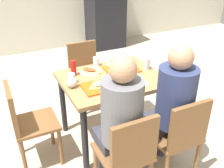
% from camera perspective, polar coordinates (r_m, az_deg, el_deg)
% --- Properties ---
extents(ground_plane, '(10.00, 10.00, 0.02)m').
position_cam_1_polar(ground_plane, '(3.02, -0.00, -11.48)').
color(ground_plane, '#B7A893').
extents(main_table, '(1.00, 0.81, 0.74)m').
position_cam_1_polar(main_table, '(2.66, -0.00, -0.65)').
color(main_table, '#9E7247').
rests_on(main_table, ground_plane).
extents(chair_near_left, '(0.40, 0.40, 0.85)m').
position_cam_1_polar(chair_near_left, '(2.07, 3.45, -14.79)').
color(chair_near_left, brown).
rests_on(chair_near_left, ground_plane).
extents(chair_near_right, '(0.40, 0.40, 0.85)m').
position_cam_1_polar(chair_near_right, '(2.31, 14.59, -10.65)').
color(chair_near_right, brown).
rests_on(chair_near_right, ground_plane).
extents(chair_far_side, '(0.40, 0.40, 0.85)m').
position_cam_1_polar(chair_far_side, '(3.37, -5.90, 3.02)').
color(chair_far_side, brown).
rests_on(chair_far_side, ground_plane).
extents(chair_left_end, '(0.40, 0.40, 0.85)m').
position_cam_1_polar(chair_left_end, '(2.53, -18.48, -7.52)').
color(chair_left_end, brown).
rests_on(chair_left_end, ground_plane).
extents(person_in_red, '(0.32, 0.42, 1.26)m').
position_cam_1_polar(person_in_red, '(2.02, 1.69, -7.21)').
color(person_in_red, '#383842').
rests_on(person_in_red, ground_plane).
extents(person_in_brown_jacket, '(0.32, 0.42, 1.26)m').
position_cam_1_polar(person_in_brown_jacket, '(2.26, 13.09, -3.82)').
color(person_in_brown_jacket, '#383842').
rests_on(person_in_brown_jacket, ground_plane).
extents(tray_red_near, '(0.36, 0.27, 0.02)m').
position_cam_1_polar(tray_red_near, '(2.43, -2.26, -0.51)').
color(tray_red_near, '#D85914').
rests_on(tray_red_near, main_table).
extents(tray_red_far, '(0.39, 0.30, 0.02)m').
position_cam_1_polar(tray_red_far, '(2.78, 2.16, 3.29)').
color(tray_red_far, '#D85914').
rests_on(tray_red_far, main_table).
extents(paper_plate_center, '(0.22, 0.22, 0.01)m').
position_cam_1_polar(paper_plate_center, '(2.74, -4.88, 2.74)').
color(paper_plate_center, white).
rests_on(paper_plate_center, main_table).
extents(paper_plate_near_edge, '(0.22, 0.22, 0.01)m').
position_cam_1_polar(paper_plate_near_edge, '(2.50, 5.34, 0.18)').
color(paper_plate_near_edge, white).
rests_on(paper_plate_near_edge, main_table).
extents(pizza_slice_a, '(0.24, 0.19, 0.02)m').
position_cam_1_polar(pizza_slice_a, '(2.44, -2.55, 0.11)').
color(pizza_slice_a, tan).
rests_on(pizza_slice_a, tray_red_near).
extents(pizza_slice_b, '(0.23, 0.23, 0.02)m').
position_cam_1_polar(pizza_slice_b, '(2.78, 2.65, 3.66)').
color(pizza_slice_b, '#DBAD60').
rests_on(pizza_slice_b, tray_red_far).
extents(pizza_slice_c, '(0.23, 0.24, 0.02)m').
position_cam_1_polar(pizza_slice_c, '(2.75, -5.02, 3.13)').
color(pizza_slice_c, '#C68C47').
rests_on(pizza_slice_c, paper_plate_center).
extents(pizza_slice_d, '(0.22, 0.27, 0.02)m').
position_cam_1_polar(pizza_slice_d, '(2.51, 5.07, 0.65)').
color(pizza_slice_d, '#C68C47').
rests_on(pizza_slice_d, paper_plate_near_edge).
extents(plastic_cup_a, '(0.07, 0.07, 0.10)m').
position_cam_1_polar(plastic_cup_a, '(2.87, -3.48, 4.96)').
color(plastic_cup_a, white).
rests_on(plastic_cup_a, main_table).
extents(plastic_cup_b, '(0.07, 0.07, 0.10)m').
position_cam_1_polar(plastic_cup_b, '(2.33, 4.26, -0.68)').
color(plastic_cup_b, white).
rests_on(plastic_cup_b, main_table).
extents(plastic_cup_c, '(0.07, 0.07, 0.10)m').
position_cam_1_polar(plastic_cup_c, '(2.51, -8.88, 1.22)').
color(plastic_cup_c, white).
rests_on(plastic_cup_c, main_table).
extents(plastic_cup_d, '(0.07, 0.07, 0.10)m').
position_cam_1_polar(plastic_cup_d, '(2.85, -0.51, 4.84)').
color(plastic_cup_d, white).
rests_on(plastic_cup_d, main_table).
extents(soda_can, '(0.07, 0.07, 0.12)m').
position_cam_1_polar(soda_can, '(2.80, 7.71, 4.42)').
color(soda_can, '#B7BCC6').
rests_on(soda_can, main_table).
extents(condiment_bottle, '(0.06, 0.06, 0.16)m').
position_cam_1_polar(condiment_bottle, '(2.66, -8.47, 3.51)').
color(condiment_bottle, red).
rests_on(condiment_bottle, main_table).
extents(foil_bundle, '(0.10, 0.10, 0.10)m').
position_cam_1_polar(foil_bundle, '(2.44, -8.84, 0.34)').
color(foil_bundle, silver).
rests_on(foil_bundle, main_table).
extents(drink_fridge, '(0.70, 0.60, 1.90)m').
position_cam_1_polar(drink_fridge, '(5.53, -1.54, 17.78)').
color(drink_fridge, black).
rests_on(drink_fridge, ground_plane).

